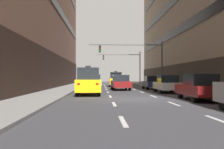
# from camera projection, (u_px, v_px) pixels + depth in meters

# --- Properties ---
(ground_plane) EXTENTS (120.00, 120.00, 0.00)m
(ground_plane) POSITION_uv_depth(u_px,v_px,m) (136.00, 99.00, 15.99)
(ground_plane) COLOR #424247
(sidewalk_left) EXTENTS (3.07, 80.00, 0.14)m
(sidewalk_left) POSITION_uv_depth(u_px,v_px,m) (38.00, 98.00, 15.68)
(sidewalk_left) COLOR gray
(sidewalk_left) RESTS_ON ground
(lane_stripe_l1_s2) EXTENTS (0.16, 2.00, 0.01)m
(lane_stripe_l1_s2) POSITION_uv_depth(u_px,v_px,m) (123.00, 121.00, 7.92)
(lane_stripe_l1_s2) COLOR silver
(lane_stripe_l1_s2) RESTS_ON ground
(lane_stripe_l1_s3) EXTENTS (0.16, 2.00, 0.01)m
(lane_stripe_l1_s3) POSITION_uv_depth(u_px,v_px,m) (114.00, 104.00, 12.91)
(lane_stripe_l1_s3) COLOR silver
(lane_stripe_l1_s3) RESTS_ON ground
(lane_stripe_l1_s4) EXTENTS (0.16, 2.00, 0.01)m
(lane_stripe_l1_s4) POSITION_uv_depth(u_px,v_px,m) (110.00, 96.00, 17.91)
(lane_stripe_l1_s4) COLOR silver
(lane_stripe_l1_s4) RESTS_ON ground
(lane_stripe_l1_s5) EXTENTS (0.16, 2.00, 0.01)m
(lane_stripe_l1_s5) POSITION_uv_depth(u_px,v_px,m) (108.00, 92.00, 22.90)
(lane_stripe_l1_s5) COLOR silver
(lane_stripe_l1_s5) RESTS_ON ground
(lane_stripe_l1_s6) EXTENTS (0.16, 2.00, 0.01)m
(lane_stripe_l1_s6) POSITION_uv_depth(u_px,v_px,m) (107.00, 89.00, 27.90)
(lane_stripe_l1_s6) COLOR silver
(lane_stripe_l1_s6) RESTS_ON ground
(lane_stripe_l1_s7) EXTENTS (0.16, 2.00, 0.01)m
(lane_stripe_l1_s7) POSITION_uv_depth(u_px,v_px,m) (106.00, 88.00, 32.89)
(lane_stripe_l1_s7) COLOR silver
(lane_stripe_l1_s7) RESTS_ON ground
(lane_stripe_l1_s8) EXTENTS (0.16, 2.00, 0.01)m
(lane_stripe_l1_s8) POSITION_uv_depth(u_px,v_px,m) (105.00, 86.00, 37.88)
(lane_stripe_l1_s8) COLOR silver
(lane_stripe_l1_s8) RESTS_ON ground
(lane_stripe_l1_s9) EXTENTS (0.16, 2.00, 0.01)m
(lane_stripe_l1_s9) POSITION_uv_depth(u_px,v_px,m) (104.00, 85.00, 42.88)
(lane_stripe_l1_s9) COLOR silver
(lane_stripe_l1_s9) RESTS_ON ground
(lane_stripe_l1_s10) EXTENTS (0.16, 2.00, 0.01)m
(lane_stripe_l1_s10) POSITION_uv_depth(u_px,v_px,m) (104.00, 84.00, 47.87)
(lane_stripe_l1_s10) COLOR silver
(lane_stripe_l1_s10) RESTS_ON ground
(lane_stripe_l2_s2) EXTENTS (0.16, 2.00, 0.01)m
(lane_stripe_l2_s2) POSITION_uv_depth(u_px,v_px,m) (219.00, 120.00, 8.08)
(lane_stripe_l2_s2) COLOR silver
(lane_stripe_l2_s2) RESTS_ON ground
(lane_stripe_l2_s3) EXTENTS (0.16, 2.00, 0.01)m
(lane_stripe_l2_s3) POSITION_uv_depth(u_px,v_px,m) (174.00, 104.00, 13.07)
(lane_stripe_l2_s3) COLOR silver
(lane_stripe_l2_s3) RESTS_ON ground
(lane_stripe_l2_s4) EXTENTS (0.16, 2.00, 0.01)m
(lane_stripe_l2_s4) POSITION_uv_depth(u_px,v_px,m) (153.00, 96.00, 18.07)
(lane_stripe_l2_s4) COLOR silver
(lane_stripe_l2_s4) RESTS_ON ground
(lane_stripe_l2_s5) EXTENTS (0.16, 2.00, 0.01)m
(lane_stripe_l2_s5) POSITION_uv_depth(u_px,v_px,m) (142.00, 92.00, 23.06)
(lane_stripe_l2_s5) COLOR silver
(lane_stripe_l2_s5) RESTS_ON ground
(lane_stripe_l2_s6) EXTENTS (0.16, 2.00, 0.01)m
(lane_stripe_l2_s6) POSITION_uv_depth(u_px,v_px,m) (134.00, 89.00, 28.05)
(lane_stripe_l2_s6) COLOR silver
(lane_stripe_l2_s6) RESTS_ON ground
(lane_stripe_l2_s7) EXTENTS (0.16, 2.00, 0.01)m
(lane_stripe_l2_s7) POSITION_uv_depth(u_px,v_px,m) (129.00, 88.00, 33.05)
(lane_stripe_l2_s7) COLOR silver
(lane_stripe_l2_s7) RESTS_ON ground
(lane_stripe_l2_s8) EXTENTS (0.16, 2.00, 0.01)m
(lane_stripe_l2_s8) POSITION_uv_depth(u_px,v_px,m) (125.00, 86.00, 38.04)
(lane_stripe_l2_s8) COLOR silver
(lane_stripe_l2_s8) RESTS_ON ground
(lane_stripe_l2_s9) EXTENTS (0.16, 2.00, 0.01)m
(lane_stripe_l2_s9) POSITION_uv_depth(u_px,v_px,m) (122.00, 85.00, 43.03)
(lane_stripe_l2_s9) COLOR silver
(lane_stripe_l2_s9) RESTS_ON ground
(lane_stripe_l2_s10) EXTENTS (0.16, 2.00, 0.01)m
(lane_stripe_l2_s10) POSITION_uv_depth(u_px,v_px,m) (120.00, 84.00, 48.03)
(lane_stripe_l2_s10) COLOR silver
(lane_stripe_l2_s10) RESTS_ON ground
(car_driving_0) EXTENTS (2.01, 4.48, 1.66)m
(car_driving_0) POSITION_uv_depth(u_px,v_px,m) (121.00, 83.00, 26.57)
(car_driving_0) COLOR black
(car_driving_0) RESTS_ON ground
(car_driving_1) EXTENTS (1.85, 4.20, 1.56)m
(car_driving_1) POSITION_uv_depth(u_px,v_px,m) (95.00, 81.00, 45.55)
(car_driving_1) COLOR black
(car_driving_1) RESTS_ON ground
(taxi_driving_2) EXTENTS (2.05, 4.50, 2.32)m
(taxi_driving_2) POSITION_uv_depth(u_px,v_px,m) (88.00, 82.00, 19.24)
(taxi_driving_2) COLOR black
(taxi_driving_2) RESTS_ON ground
(taxi_driving_3) EXTENTS (1.94, 4.45, 2.32)m
(taxi_driving_3) POSITION_uv_depth(u_px,v_px,m) (116.00, 79.00, 35.83)
(taxi_driving_3) COLOR black
(taxi_driving_3) RESTS_ON ground
(car_driving_4) EXTENTS (1.99, 4.68, 1.75)m
(car_driving_4) POSITION_uv_depth(u_px,v_px,m) (94.00, 81.00, 31.16)
(car_driving_4) COLOR black
(car_driving_4) RESTS_ON ground
(car_parked_1) EXTENTS (1.91, 4.36, 1.62)m
(car_parked_1) POSITION_uv_depth(u_px,v_px,m) (200.00, 87.00, 14.94)
(car_parked_1) COLOR black
(car_parked_1) RESTS_ON ground
(car_parked_2) EXTENTS (1.88, 4.30, 1.60)m
(car_parked_2) POSITION_uv_depth(u_px,v_px,m) (167.00, 84.00, 22.18)
(car_parked_2) COLOR black
(car_parked_2) RESTS_ON ground
(car_parked_3) EXTENTS (1.77, 4.16, 1.56)m
(car_parked_3) POSITION_uv_depth(u_px,v_px,m) (152.00, 83.00, 28.73)
(car_parked_3) COLOR black
(car_parked_3) RESTS_ON ground
(traffic_signal_0) EXTENTS (8.99, 0.35, 5.63)m
(traffic_signal_0) POSITION_uv_depth(u_px,v_px,m) (138.00, 55.00, 29.56)
(traffic_signal_0) COLOR #4C4C51
(traffic_signal_0) RESTS_ON sidewalk_right
(traffic_signal_1) EXTENTS (8.21, 0.35, 6.11)m
(traffic_signal_1) POSITION_uv_depth(u_px,v_px,m) (127.00, 62.00, 45.94)
(traffic_signal_1) COLOR #4C4C51
(traffic_signal_1) RESTS_ON sidewalk_right
(pedestrian_0) EXTENTS (0.36, 0.45, 1.51)m
(pedestrian_0) POSITION_uv_depth(u_px,v_px,m) (187.00, 81.00, 26.72)
(pedestrian_0) COLOR black
(pedestrian_0) RESTS_ON sidewalk_right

